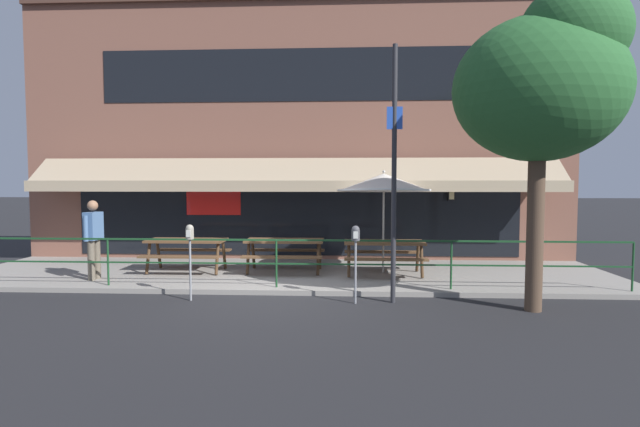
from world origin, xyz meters
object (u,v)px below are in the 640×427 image
Objects in this scene: parking_meter_far at (356,241)px; street_sign_pole at (394,172)px; picnic_table_right at (384,248)px; street_tree_curbside at (545,80)px; pedestrian_walking at (93,235)px; picnic_table_left at (187,246)px; patio_umbrella_right at (384,183)px; parking_meter_near at (190,239)px; picnic_table_centre at (285,246)px.

parking_meter_far is 0.31× the size of street_sign_pole.
picnic_table_right is 0.39× the size of street_sign_pole.
street_tree_curbside is at bearing -48.36° from picnic_table_right.
pedestrian_walking is 5.79m from parking_meter_far.
street_sign_pole is (4.59, -2.34, 1.67)m from picnic_table_left.
street_tree_curbside is at bearing -11.70° from street_sign_pole.
street_tree_curbside is at bearing -22.09° from picnic_table_left.
street_tree_curbside is at bearing -51.24° from patio_umbrella_right.
picnic_table_right is at bearing 90.00° from street_sign_pole.
street_tree_curbside is (8.72, -1.84, 2.83)m from pedestrian_walking.
parking_meter_far is (3.06, -0.06, 0.00)m from parking_meter_near.
street_tree_curbside is at bearing -7.20° from parking_meter_far.
pedestrian_walking is 0.32× the size of street_tree_curbside.
patio_umbrella_right is (2.29, 0.10, 1.47)m from picnic_table_centre.
picnic_table_centre is 0.76× the size of patio_umbrella_right.
picnic_table_right is 4.40m from parking_meter_near.
picnic_table_centre is 2.30m from picnic_table_right.
street_sign_pole reaches higher than parking_meter_near.
street_sign_pole is at bearing -90.00° from picnic_table_right.
pedestrian_walking reaches higher than picnic_table_centre.
picnic_table_centre is 1.27× the size of parking_meter_far.
street_sign_pole is (0.69, 0.11, 1.23)m from parking_meter_far.
picnic_table_left is 1.00× the size of picnic_table_centre.
patio_umbrella_right is 2.53m from street_sign_pole.
patio_umbrella_right is 1.67× the size of parking_meter_far.
picnic_table_right is at bearing 31.25° from parking_meter_near.
parking_meter_far is at bearing -14.44° from pedestrian_walking.
street_sign_pole reaches higher than patio_umbrella_right.
picnic_table_centre is at bearing -177.54° from patio_umbrella_right.
street_sign_pole reaches higher than picnic_table_right.
parking_meter_near is (-3.74, -2.27, 0.44)m from picnic_table_right.
street_tree_curbside reaches higher than street_sign_pole.
picnic_table_centre is at bearing 133.44° from street_sign_pole.
picnic_table_left is 0.76× the size of patio_umbrella_right.
parking_meter_near is at bearing 175.75° from street_tree_curbside.
street_sign_pole is at bearing 0.68° from parking_meter_near.
street_sign_pole is at bearing -90.00° from patio_umbrella_right.
pedestrian_walking is (-4.00, -1.09, 0.35)m from picnic_table_centre.
street_sign_pole reaches higher than picnic_table_left.
picnic_table_left is at bearing 30.62° from pedestrian_walking.
pedestrian_walking is at bearing 168.11° from street_tree_curbside.
picnic_table_left is 4.59m from picnic_table_right.
picnic_table_centre is at bearing 148.22° from street_tree_curbside.
parking_meter_far is at bearing -170.95° from street_sign_pole.
parking_meter_near is (-1.45, -2.47, 0.44)m from picnic_table_centre.
street_tree_curbside is (2.43, -0.50, 1.51)m from street_sign_pole.
picnic_table_centre is 6.40m from street_tree_curbside.
street_sign_pole is 2.90m from street_tree_curbside.
patio_umbrella_right is at bearing 128.76° from street_tree_curbside.
pedestrian_walking is 1.20× the size of parking_meter_near.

